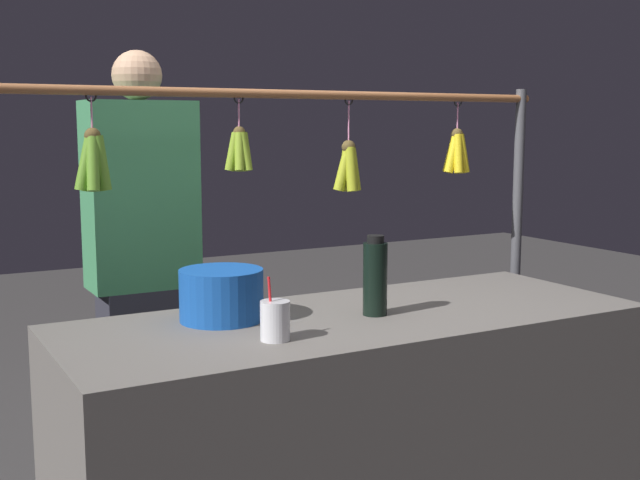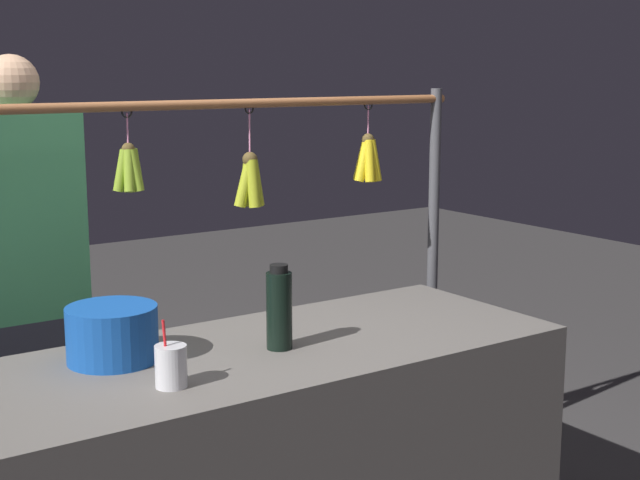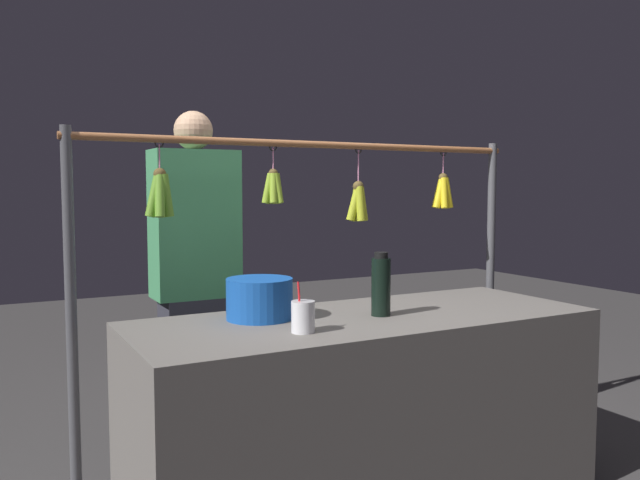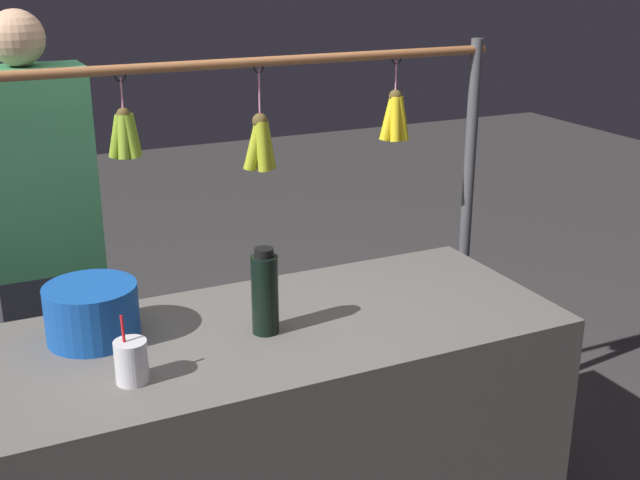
{
  "view_description": "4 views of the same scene",
  "coord_description": "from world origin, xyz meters",
  "px_view_note": "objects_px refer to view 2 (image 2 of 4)",
  "views": [
    {
      "loc": [
        1.36,
        2.22,
        1.43
      ],
      "look_at": [
        0.14,
        0.0,
        1.07
      ],
      "focal_mm": 45.64,
      "sensor_mm": 36.0,
      "label": 1
    },
    {
      "loc": [
        1.39,
        2.33,
        1.66
      ],
      "look_at": [
        -0.22,
        0.0,
        1.13
      ],
      "focal_mm": 51.72,
      "sensor_mm": 36.0,
      "label": 2
    },
    {
      "loc": [
        1.42,
        2.23,
        1.34
      ],
      "look_at": [
        0.22,
        0.0,
        1.14
      ],
      "focal_mm": 36.44,
      "sensor_mm": 36.0,
      "label": 3
    },
    {
      "loc": [
        0.73,
        2.07,
        1.87
      ],
      "look_at": [
        -0.25,
        0.0,
        1.07
      ],
      "focal_mm": 45.65,
      "sensor_mm": 36.0,
      "label": 4
    }
  ],
  "objects_px": {
    "water_bottle": "(279,309)",
    "vendor_person": "(25,307)",
    "blue_bucket": "(112,334)",
    "drink_cup": "(171,366)"
  },
  "relations": [
    {
      "from": "water_bottle",
      "to": "vendor_person",
      "type": "xyz_separation_m",
      "value": [
        0.52,
        -0.83,
        -0.1
      ]
    },
    {
      "from": "water_bottle",
      "to": "blue_bucket",
      "type": "height_order",
      "value": "water_bottle"
    },
    {
      "from": "water_bottle",
      "to": "drink_cup",
      "type": "bearing_deg",
      "value": 16.71
    },
    {
      "from": "vendor_person",
      "to": "drink_cup",
      "type": "bearing_deg",
      "value": 95.85
    },
    {
      "from": "water_bottle",
      "to": "drink_cup",
      "type": "relative_size",
      "value": 1.41
    },
    {
      "from": "blue_bucket",
      "to": "drink_cup",
      "type": "height_order",
      "value": "drink_cup"
    },
    {
      "from": "drink_cup",
      "to": "vendor_person",
      "type": "height_order",
      "value": "vendor_person"
    },
    {
      "from": "water_bottle",
      "to": "drink_cup",
      "type": "height_order",
      "value": "water_bottle"
    },
    {
      "from": "water_bottle",
      "to": "drink_cup",
      "type": "xyz_separation_m",
      "value": [
        0.42,
        0.13,
        -0.07
      ]
    },
    {
      "from": "water_bottle",
      "to": "vendor_person",
      "type": "height_order",
      "value": "vendor_person"
    }
  ]
}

